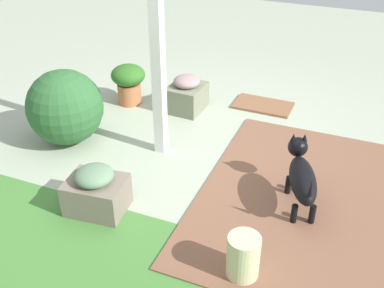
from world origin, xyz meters
name	(u,v)px	position (x,y,z in m)	size (l,w,h in m)	color
ground_plane	(198,155)	(0.00, 0.00, 0.00)	(12.00, 12.00, 0.00)	#A6B299
brick_path	(308,201)	(-1.14, 0.32, 0.01)	(1.80, 2.40, 0.02)	brown
porch_pillar	(158,54)	(0.37, 0.05, 1.02)	(0.10, 0.10, 2.04)	white
stone_planter_nearest	(187,94)	(0.48, -0.86, 0.19)	(0.40, 0.45, 0.42)	gray
stone_planter_far	(96,191)	(0.46, 1.07, 0.19)	(0.51, 0.42, 0.41)	gray
round_shrub	(65,107)	(1.34, 0.23, 0.38)	(0.76, 0.76, 0.76)	#2C5F30
terracotta_pot_broad	(128,81)	(1.18, -0.77, 0.28)	(0.40, 0.40, 0.48)	#B36741
dog	(302,176)	(-1.06, 0.38, 0.30)	(0.40, 0.74, 0.52)	black
ceramic_urn	(243,257)	(-0.85, 1.31, 0.17)	(0.23, 0.23, 0.35)	beige
doormat	(263,105)	(-0.32, -1.28, 0.01)	(0.67, 0.39, 0.03)	brown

